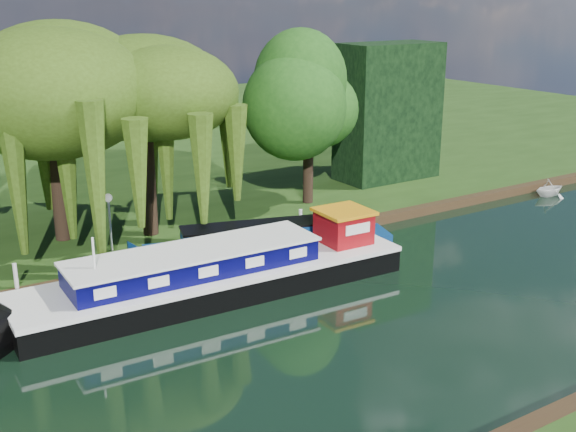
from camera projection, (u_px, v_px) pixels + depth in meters
ground at (213, 361)px, 22.92m from camera, size 120.00×120.00×0.00m
dutch_barge at (219, 274)px, 27.86m from camera, size 15.59×4.08×3.26m
narrowboat at (270, 243)px, 32.04m from camera, size 11.10×5.00×1.61m
white_cruiser at (549, 196)px, 41.54m from camera, size 2.21×1.94×1.11m
willow_left at (50, 93)px, 30.95m from camera, size 7.63×7.63×9.15m
willow_right at (144, 107)px, 31.89m from camera, size 6.67×6.67×8.12m
tree_far_right at (309, 102)px, 37.11m from camera, size 4.76×4.76×7.79m
conifer_hedge at (388, 112)px, 42.68m from camera, size 6.00×3.00×8.00m
lamppost at (109, 207)px, 30.88m from camera, size 0.36×0.36×2.56m
mooring_posts at (105, 258)px, 29.11m from camera, size 19.16×0.16×1.00m
reeds_near at (554, 389)px, 20.25m from camera, size 33.70×1.50×1.10m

